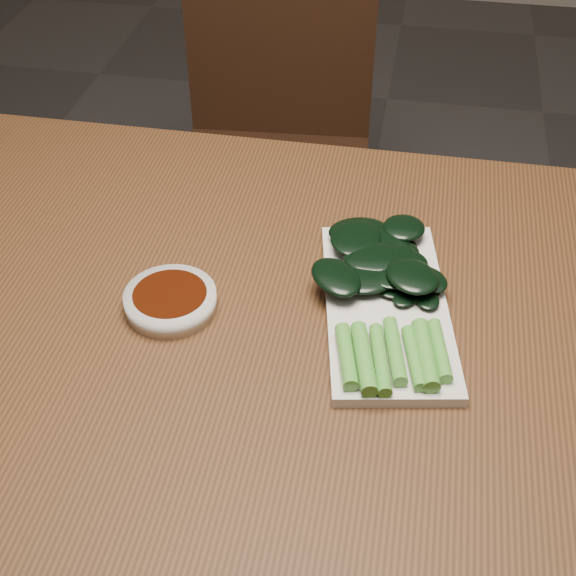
% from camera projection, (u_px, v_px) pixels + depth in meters
% --- Properties ---
extents(table, '(1.40, 0.80, 0.75)m').
position_uv_depth(table, '(292.00, 359.00, 1.01)').
color(table, '#462914').
rests_on(table, ground).
extents(chair_far, '(0.44, 0.44, 0.89)m').
position_uv_depth(chair_far, '(275.00, 142.00, 1.77)').
color(chair_far, black).
rests_on(chair_far, ground).
extents(sauce_bowl, '(0.11, 0.11, 0.02)m').
position_uv_depth(sauce_bowl, '(171.00, 300.00, 0.96)').
color(sauce_bowl, silver).
rests_on(sauce_bowl, table).
extents(serving_plate, '(0.20, 0.32, 0.01)m').
position_uv_depth(serving_plate, '(386.00, 307.00, 0.96)').
color(serving_plate, silver).
rests_on(serving_plate, table).
extents(gai_lan, '(0.19, 0.32, 0.03)m').
position_uv_depth(gai_lan, '(382.00, 277.00, 0.97)').
color(gai_lan, '#51A137').
rests_on(gai_lan, serving_plate).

